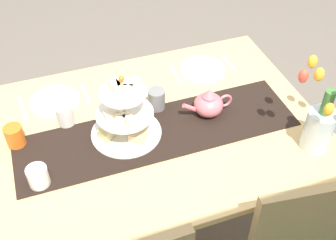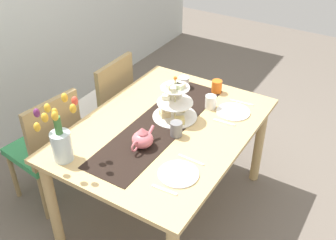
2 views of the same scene
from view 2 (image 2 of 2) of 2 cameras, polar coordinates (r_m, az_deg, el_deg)
ground_plane at (r=3.09m, az=-0.42°, el=-12.07°), size 8.00×8.00×0.00m
dining_table at (r=2.67m, az=-0.47°, el=-2.71°), size 1.42×1.04×0.73m
chair_left at (r=2.94m, az=-16.65°, el=-3.45°), size 0.47×0.47×0.91m
chair_right at (r=3.31m, az=-8.80°, el=2.24°), size 0.43×0.43×0.91m
table_runner at (r=2.63m, az=-1.16°, el=-0.66°), size 1.21×0.33×0.00m
tiered_cake_stand at (r=2.65m, az=0.97°, el=2.26°), size 0.30×0.30×0.30m
teapot at (r=2.41m, az=-3.63°, el=-2.68°), size 0.24×0.13×0.14m
tulip_vase at (r=2.34m, az=-15.03°, el=-2.56°), size 0.25×0.25×0.41m
cream_jug at (r=3.03m, az=2.24°, el=5.36°), size 0.08×0.08×0.08m
dinner_plate_left at (r=2.25m, az=1.48°, el=-7.64°), size 0.23×0.23×0.01m
fork_left at (r=2.16m, az=-0.50°, el=-9.88°), size 0.03×0.15×0.01m
knife_left at (r=2.34m, az=3.28°, el=-5.65°), size 0.02×0.17×0.01m
dinner_plate_right at (r=2.78m, az=9.22°, el=1.16°), size 0.23×0.23×0.01m
fork_right at (r=2.67m, az=7.95°, el=-0.32°), size 0.03×0.15×0.01m
knife_right at (r=2.90m, az=10.37°, el=2.45°), size 0.03×0.17×0.01m
mug_grey at (r=2.50m, az=1.18°, el=-1.26°), size 0.08×0.08×0.09m
mug_white_text at (r=2.79m, az=6.06°, el=2.56°), size 0.08×0.08×0.09m
mug_orange at (r=2.98m, az=6.92°, el=4.73°), size 0.08×0.08×0.09m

